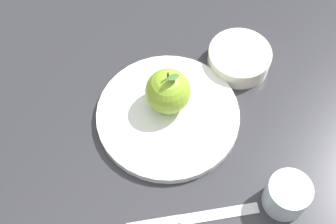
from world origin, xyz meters
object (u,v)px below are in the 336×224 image
at_px(dinner_plate, 168,115).
at_px(cup, 287,194).
at_px(knife, 181,220).
at_px(side_bowl, 239,57).
at_px(apple, 168,91).

height_order(dinner_plate, cup, cup).
xyz_separation_m(dinner_plate, knife, (0.12, -0.15, -0.01)).
relative_size(dinner_plate, side_bowl, 2.14).
xyz_separation_m(cup, knife, (-0.13, -0.12, -0.03)).
distance_m(dinner_plate, side_bowl, 0.19).
distance_m(apple, side_bowl, 0.18).
bearing_deg(side_bowl, dinner_plate, -106.81).
distance_m(side_bowl, knife, 0.34).
height_order(apple, cup, apple).
bearing_deg(dinner_plate, cup, -8.29).
bearing_deg(knife, apple, 127.49).
xyz_separation_m(dinner_plate, apple, (-0.01, 0.02, 0.05)).
distance_m(dinner_plate, knife, 0.19).
bearing_deg(side_bowl, apple, -111.86).
relative_size(cup, knife, 0.40).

